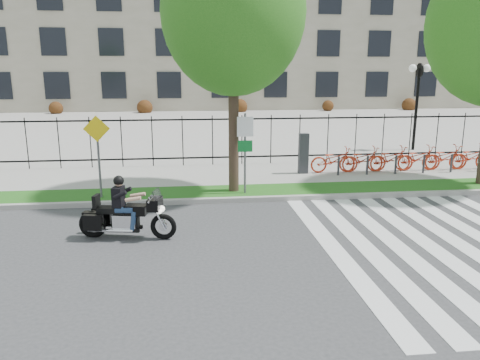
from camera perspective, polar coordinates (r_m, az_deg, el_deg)
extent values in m
plane|color=#333335|center=(10.40, -0.32, -9.02)|extent=(120.00, 120.00, 0.00)
cube|color=#98968F|center=(14.24, -2.13, -2.47)|extent=(60.00, 0.20, 0.15)
cube|color=#1C5014|center=(15.06, -2.38, -1.59)|extent=(60.00, 1.50, 0.15)
cube|color=gray|center=(17.48, -2.99, 0.51)|extent=(60.00, 3.50, 0.15)
cube|color=gray|center=(34.80, -4.86, 6.89)|extent=(80.00, 34.00, 0.10)
cube|color=gray|center=(54.90, -5.80, 19.64)|extent=(60.00, 20.00, 20.00)
cylinder|color=black|center=(24.30, 20.67, 7.91)|extent=(0.14, 0.14, 4.00)
cylinder|color=black|center=(24.22, 21.05, 12.37)|extent=(0.06, 0.70, 0.70)
sphere|color=white|center=(24.07, 20.31, 12.67)|extent=(0.36, 0.36, 0.36)
sphere|color=white|center=(24.39, 21.82, 12.55)|extent=(0.36, 0.36, 0.36)
cylinder|color=#31211B|center=(14.69, -0.79, 6.63)|extent=(0.32, 0.32, 4.17)
ellipsoid|color=#185B14|center=(14.68, -0.83, 19.83)|extent=(4.30, 4.30, 4.95)
cube|color=#2D2D33|center=(17.58, 7.74, 3.22)|extent=(0.35, 0.25, 1.50)
imported|color=red|center=(17.96, 11.43, 2.42)|extent=(1.83, 0.64, 0.96)
cylinder|color=#2D2D33|center=(17.52, 11.91, 1.69)|extent=(0.08, 0.08, 0.70)
imported|color=red|center=(18.32, 14.71, 2.46)|extent=(1.83, 0.64, 0.96)
cylinder|color=#2D2D33|center=(17.89, 15.26, 1.75)|extent=(0.08, 0.08, 0.70)
imported|color=red|center=(18.75, 17.85, 2.50)|extent=(1.83, 0.64, 0.96)
cylinder|color=#2D2D33|center=(18.33, 18.45, 1.80)|extent=(0.08, 0.08, 0.70)
imported|color=red|center=(19.23, 20.84, 2.52)|extent=(1.83, 0.64, 0.96)
cylinder|color=#2D2D33|center=(18.82, 21.49, 1.84)|extent=(0.08, 0.08, 0.70)
imported|color=red|center=(19.76, 23.68, 2.54)|extent=(1.83, 0.64, 0.96)
cylinder|color=#2D2D33|center=(19.36, 24.37, 1.88)|extent=(0.08, 0.08, 0.70)
imported|color=red|center=(20.33, 26.36, 2.55)|extent=(1.83, 0.64, 0.96)
cylinder|color=#2D2D33|center=(19.94, 27.09, 1.90)|extent=(0.08, 0.08, 0.70)
cylinder|color=#59595B|center=(14.50, 0.61, 3.20)|extent=(0.07, 0.07, 2.50)
cube|color=white|center=(14.34, 0.64, 6.52)|extent=(0.50, 0.03, 0.60)
cube|color=#0C6626|center=(14.42, 0.63, 4.15)|extent=(0.45, 0.03, 0.35)
cylinder|color=#59595B|center=(14.64, -16.83, 2.52)|extent=(0.07, 0.07, 2.40)
cube|color=yellow|center=(14.46, -17.10, 5.99)|extent=(0.78, 0.03, 0.78)
torus|color=black|center=(11.32, -9.32, -5.63)|extent=(0.64, 0.24, 0.63)
torus|color=black|center=(11.86, -17.54, -5.20)|extent=(0.68, 0.27, 0.67)
cube|color=black|center=(11.20, -10.34, -2.88)|extent=(0.37, 0.55, 0.28)
cube|color=#26262B|center=(11.12, -10.06, -1.84)|extent=(0.23, 0.48, 0.28)
cube|color=silver|center=(11.54, -13.77, -4.94)|extent=(0.60, 0.42, 0.37)
cube|color=black|center=(11.37, -12.54, -3.55)|extent=(0.56, 0.41, 0.24)
cube|color=black|center=(11.57, -15.36, -3.52)|extent=(0.70, 0.45, 0.13)
cube|color=black|center=(11.64, -17.12, -2.49)|extent=(0.15, 0.32, 0.31)
cube|color=black|center=(11.52, -17.48, -4.97)|extent=(0.48, 0.24, 0.37)
cube|color=black|center=(12.01, -16.49, -4.16)|extent=(0.48, 0.24, 0.37)
cube|color=black|center=(11.41, -14.60, -1.97)|extent=(0.29, 0.40, 0.48)
sphere|color=tan|center=(11.32, -14.57, -0.27)|extent=(0.21, 0.21, 0.21)
sphere|color=black|center=(11.31, -14.58, -0.09)|extent=(0.25, 0.25, 0.25)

